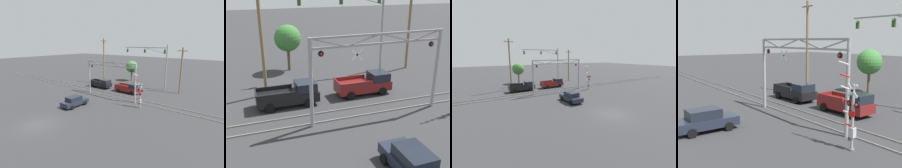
{
  "view_description": "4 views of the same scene",
  "coord_description": "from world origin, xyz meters",
  "views": [
    {
      "loc": [
        18.46,
        -9.45,
        9.39
      ],
      "look_at": [
        0.74,
        13.19,
        2.57
      ],
      "focal_mm": 28.0,
      "sensor_mm": 36.0,
      "label": 1
    },
    {
      "loc": [
        -9.25,
        -3.38,
        9.67
      ],
      "look_at": [
        -2.43,
        15.46,
        2.19
      ],
      "focal_mm": 45.0,
      "sensor_mm": 36.0,
      "label": 2
    },
    {
      "loc": [
        -13.96,
        -11.67,
        7.04
      ],
      "look_at": [
        0.55,
        12.2,
        1.7
      ],
      "focal_mm": 24.0,
      "sensor_mm": 36.0,
      "label": 3
    },
    {
      "loc": [
        16.76,
        0.58,
        6.1
      ],
      "look_at": [
        -1.65,
        14.03,
        2.55
      ],
      "focal_mm": 45.0,
      "sensor_mm": 36.0,
      "label": 4
    }
  ],
  "objects": [
    {
      "name": "crossing_gantry",
      "position": [
        -0.01,
        13.6,
        4.17
      ],
      "size": [
        10.27,
        0.28,
        6.25
      ],
      "color": "gray",
      "rests_on": "ground_plane"
    },
    {
      "name": "utility_pole_right",
      "position": [
        8.87,
        23.46,
        4.42
      ],
      "size": [
        1.8,
        0.28,
        8.55
      ],
      "color": "brown",
      "rests_on": "ground_plane"
    },
    {
      "name": "rail_track_far",
      "position": [
        0.0,
        15.32,
        0.05
      ],
      "size": [
        80.0,
        0.08,
        0.1
      ],
      "primitive_type": "cube",
      "color": "gray",
      "rests_on": "ground_plane"
    },
    {
      "name": "traffic_signal_span",
      "position": [
        3.73,
        24.03,
        6.08
      ],
      "size": [
        9.72,
        0.39,
        9.0
      ],
      "color": "gray",
      "rests_on": "ground_plane"
    },
    {
      "name": "pickup_truck_lead",
      "position": [
        1.11,
        17.93,
        0.9
      ],
      "size": [
        4.93,
        2.16,
        1.88
      ],
      "color": "maroon",
      "rests_on": "ground_plane"
    },
    {
      "name": "sedan_waiting",
      "position": [
        -1.47,
        6.8,
        0.78
      ],
      "size": [
        2.03,
        4.15,
        1.55
      ],
      "color": "#1E2333",
      "rests_on": "ground_plane"
    },
    {
      "name": "background_tree_beyond_span",
      "position": [
        -4.07,
        27.21,
        3.61
      ],
      "size": [
        2.92,
        2.92,
        5.09
      ],
      "color": "brown",
      "rests_on": "ground_plane"
    },
    {
      "name": "rail_track_near",
      "position": [
        0.0,
        13.89,
        0.05
      ],
      "size": [
        80.0,
        0.08,
        0.1
      ],
      "primitive_type": "cube",
      "color": "gray",
      "rests_on": "ground_plane"
    },
    {
      "name": "pickup_truck_following",
      "position": [
        -5.7,
        17.7,
        0.9
      ],
      "size": [
        4.97,
        2.16,
        1.88
      ],
      "color": "black",
      "rests_on": "ground_plane"
    },
    {
      "name": "utility_pole_left",
      "position": [
        -7.37,
        20.58,
        5.32
      ],
      "size": [
        1.8,
        0.28,
        10.35
      ],
      "color": "brown",
      "rests_on": "ground_plane"
    }
  ]
}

